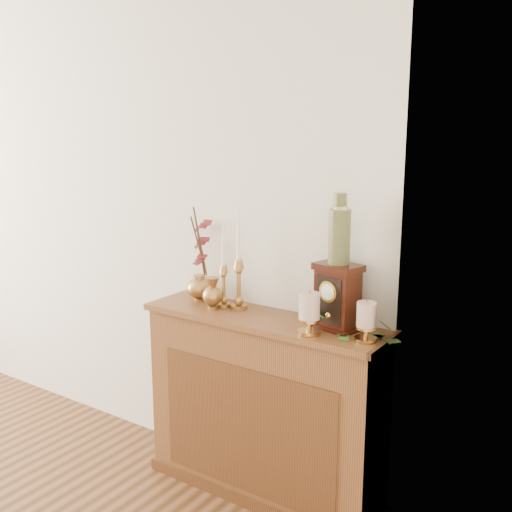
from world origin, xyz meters
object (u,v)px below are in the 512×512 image
Objects in this scene: mantel_clock at (337,297)px; ceramic_vase at (339,233)px; bud_vase at (212,294)px; ginger_jar at (202,257)px; candlestick_center at (239,276)px; candlestick_left at (224,279)px.

mantel_clock is 0.96× the size of ceramic_vase.
ginger_jar reaches higher than bud_vase.
candlestick_center is at bearing -167.20° from mantel_clock.
ceramic_vase is at bearing 0.19° from candlestick_center.
ginger_jar is (-0.19, 0.07, 0.08)m from candlestick_left.
mantel_clock is at bearing 1.14° from candlestick_left.
bud_vase is 0.25m from ginger_jar.
candlestick_center is at bearing 9.04° from candlestick_left.
ginger_jar is 1.59× the size of ceramic_vase.
bud_vase is at bearing -144.70° from candlestick_center.
candlestick_left is 0.88× the size of ginger_jar.
ceramic_vase is at bearing 90.00° from mantel_clock.
bud_vase is 0.74m from ceramic_vase.
bud_vase is (-0.11, -0.07, -0.09)m from candlestick_center.
ginger_jar is at bearing -170.93° from mantel_clock.
ceramic_vase reaches higher than mantel_clock.
candlestick_left is at bearing -170.96° from candlestick_center.
bud_vase is 0.65m from mantel_clock.
candlestick_left is 0.09m from candlestick_center.
candlestick_center is at bearing 35.30° from bud_vase.
ginger_jar is 0.84m from ceramic_vase.
ginger_jar is (-0.17, 0.13, 0.14)m from bud_vase.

